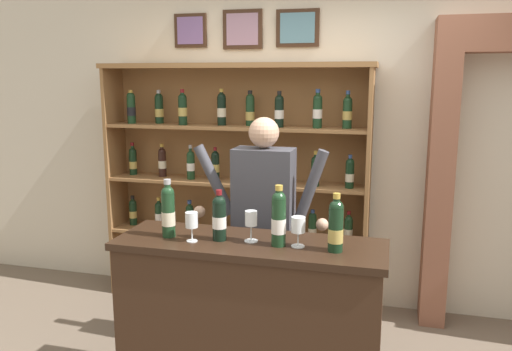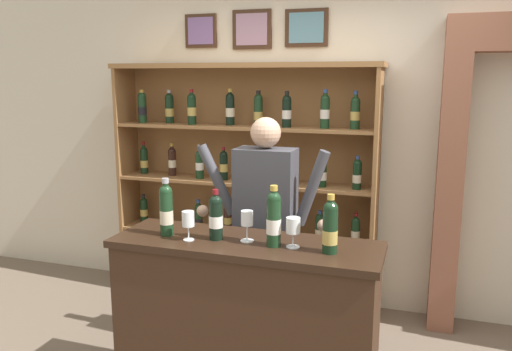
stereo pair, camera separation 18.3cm
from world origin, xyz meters
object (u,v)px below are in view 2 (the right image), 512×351
(shopkeeper, at_px, (265,214))
(wine_glass_left, at_px, (247,221))
(tasting_bottle_super_tuscan, at_px, (216,216))
(tasting_bottle_chianti, at_px, (330,227))
(wine_glass_spare, at_px, (188,220))
(tasting_bottle_grappa, at_px, (166,209))
(tasting_counter, at_px, (246,326))
(wine_shelf, at_px, (244,176))
(tasting_bottle_brunello, at_px, (274,218))
(wine_glass_right, at_px, (293,227))

(shopkeeper, relative_size, wine_glass_left, 9.57)
(shopkeeper, bearing_deg, tasting_bottle_super_tuscan, -100.01)
(shopkeeper, xyz_separation_m, tasting_bottle_chianti, (0.54, -0.61, 0.14))
(shopkeeper, distance_m, wine_glass_spare, 0.70)
(tasting_bottle_grappa, relative_size, wine_glass_spare, 2.00)
(wine_glass_left, bearing_deg, tasting_counter, -178.02)
(wine_shelf, height_order, tasting_bottle_super_tuscan, wine_shelf)
(tasting_bottle_grappa, relative_size, tasting_bottle_brunello, 1.00)
(wine_shelf, bearing_deg, tasting_bottle_brunello, -64.69)
(tasting_counter, xyz_separation_m, tasting_bottle_brunello, (0.17, -0.03, 0.66))
(wine_shelf, bearing_deg, tasting_bottle_chianti, -56.02)
(tasting_bottle_chianti, bearing_deg, tasting_bottle_brunello, 177.71)
(tasting_bottle_super_tuscan, bearing_deg, shopkeeper, 79.99)
(shopkeeper, bearing_deg, wine_glass_left, -82.73)
(tasting_bottle_grappa, relative_size, tasting_bottle_chianti, 1.07)
(wine_glass_left, bearing_deg, tasting_bottle_grappa, -175.72)
(wine_glass_right, bearing_deg, tasting_bottle_grappa, -178.86)
(wine_shelf, relative_size, wine_glass_right, 13.78)
(tasting_counter, bearing_deg, tasting_bottle_chianti, -5.27)
(wine_shelf, distance_m, tasting_bottle_brunello, 1.62)
(shopkeeper, distance_m, tasting_bottle_super_tuscan, 0.61)
(shopkeeper, bearing_deg, tasting_counter, -83.65)
(tasting_counter, height_order, wine_glass_spare, wine_glass_spare)
(shopkeeper, xyz_separation_m, wine_glass_spare, (-0.24, -0.65, 0.12))
(wine_glass_spare, distance_m, wine_glass_right, 0.58)
(tasting_counter, height_order, wine_glass_right, wine_glass_right)
(tasting_bottle_super_tuscan, relative_size, tasting_bottle_chianti, 0.92)
(tasting_bottle_chianti, height_order, wine_glass_spare, tasting_bottle_chianti)
(tasting_counter, relative_size, tasting_bottle_chianti, 4.84)
(tasting_bottle_brunello, relative_size, wine_glass_spare, 2.01)
(tasting_counter, bearing_deg, tasting_bottle_brunello, -10.48)
(tasting_counter, height_order, tasting_bottle_super_tuscan, tasting_bottle_super_tuscan)
(wine_glass_spare, bearing_deg, tasting_bottle_super_tuscan, 24.92)
(tasting_counter, distance_m, tasting_bottle_grappa, 0.81)
(tasting_counter, bearing_deg, wine_glass_left, 1.98)
(tasting_bottle_grappa, bearing_deg, tasting_bottle_chianti, -0.53)
(tasting_counter, distance_m, tasting_bottle_brunello, 0.68)
(wine_shelf, xyz_separation_m, tasting_bottle_brunello, (0.69, -1.46, 0.09))
(shopkeeper, relative_size, wine_glass_spare, 10.01)
(tasting_counter, distance_m, wine_glass_spare, 0.70)
(tasting_bottle_grappa, distance_m, wine_glass_right, 0.74)
(tasting_bottle_chianti, xyz_separation_m, wine_glass_left, (-0.46, 0.04, -0.02))
(tasting_bottle_super_tuscan, relative_size, wine_glass_left, 1.65)
(shopkeeper, height_order, wine_glass_left, shopkeeper)
(tasting_bottle_grappa, distance_m, tasting_bottle_chianti, 0.94)
(wine_shelf, relative_size, tasting_bottle_chianti, 7.29)
(wine_glass_right, bearing_deg, tasting_counter, 175.75)
(shopkeeper, height_order, tasting_bottle_grappa, shopkeeper)
(tasting_bottle_chianti, bearing_deg, wine_glass_left, 174.59)
(tasting_counter, xyz_separation_m, wine_glass_left, (0.01, 0.00, 0.62))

